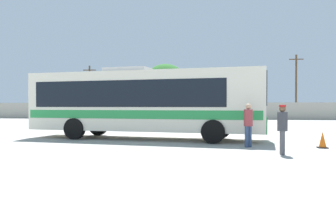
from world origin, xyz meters
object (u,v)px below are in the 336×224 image
Objects in this scene: coach_bus_cream_green at (142,101)px; passenger_waiting_on_apron at (282,126)px; parked_car_leftmost_silver at (120,113)px; roadside_tree_midleft at (166,82)px; utility_pole_near at (296,85)px; traffic_cone_on_apron at (323,140)px; parked_car_second_black at (167,114)px; roadside_tree_left at (105,90)px; roadside_tree_midright at (204,90)px; attendant_by_bus_door at (248,123)px; utility_pole_far at (90,91)px.

coach_bus_cream_green is 7.62m from passenger_waiting_on_apron.
parked_car_leftmost_silver is 0.61× the size of roadside_tree_midleft.
utility_pole_near reaches higher than traffic_cone_on_apron.
coach_bus_cream_green is 2.82× the size of parked_car_second_black.
parked_car_leftmost_silver is (-7.71, 22.94, -1.12)m from coach_bus_cream_green.
roadside_tree_left is at bearing 175.73° from utility_pole_near.
passenger_waiting_on_apron is 37.12m from roadside_tree_midright.
traffic_cone_on_apron is (20.30, -34.63, -3.67)m from roadside_tree_left.
attendant_by_bus_door is at bearing -29.88° from coach_bus_cream_green.
attendant_by_bus_door is at bearing -76.14° from roadside_tree_midleft.
parked_car_leftmost_silver is at bearing 116.09° from attendant_by_bus_door.
roadside_tree_midright reaches higher than passenger_waiting_on_apron.
coach_bus_cream_green reaches higher than parked_car_second_black.
roadside_tree_left is (-17.47, 34.73, 3.00)m from attendant_by_bus_door.
passenger_waiting_on_apron is at bearing -132.09° from traffic_cone_on_apron.
parked_car_second_black is at bearing -38.76° from roadside_tree_left.
parked_car_leftmost_silver is at bearing -46.16° from utility_pole_far.
utility_pole_near reaches higher than utility_pole_far.
roadside_tree_midleft is (-3.36, 30.64, 3.17)m from coach_bus_cream_green.
utility_pole_far is at bearing 153.24° from parked_car_second_black.
parked_car_leftmost_silver is 13.58m from roadside_tree_midright.
roadside_tree_midleft is (4.35, 7.70, 4.29)m from parked_car_leftmost_silver.
parked_car_second_black is 6.58× the size of traffic_cone_on_apron.
roadside_tree_left is at bearing 172.13° from roadside_tree_midleft.
parked_car_leftmost_silver is at bearing 108.58° from coach_bus_cream_green.
traffic_cone_on_apron is (7.73, -2.71, -1.58)m from coach_bus_cream_green.
passenger_waiting_on_apron is 36.86m from roadside_tree_midleft.
roadside_tree_left is 0.73× the size of roadside_tree_midleft.
utility_pole_near is at bearing 76.69° from passenger_waiting_on_apron.
passenger_waiting_on_apron is 0.23× the size of utility_pole_far.
roadside_tree_left is at bearing 116.70° from attendant_by_bus_door.
roadside_tree_midleft is at bearing 96.25° from coach_bus_cream_green.
coach_bus_cream_green is at bearing -93.41° from roadside_tree_midright.
parked_car_second_black is at bearing 104.90° from attendant_by_bus_door.
utility_pole_near is 1.55× the size of roadside_tree_midright.
utility_pole_far is (-18.95, 32.36, 2.87)m from attendant_by_bus_door.
passenger_waiting_on_apron is at bearing -65.09° from attendant_by_bus_door.
utility_pole_near is at bearing -9.55° from roadside_tree_midright.
utility_pole_near is at bearing 21.64° from parked_car_second_black.
utility_pole_near is 33.50m from traffic_cone_on_apron.
coach_bus_cream_green is 8.34m from traffic_cone_on_apron.
traffic_cone_on_apron is at bearing 47.91° from passenger_waiting_on_apron.
roadside_tree_left reaches higher than roadside_tree_midright.
coach_bus_cream_green is 30.99m from roadside_tree_midleft.
coach_bus_cream_green is 7.14× the size of passenger_waiting_on_apron.
passenger_waiting_on_apron is at bearing -103.31° from utility_pole_near.
traffic_cone_on_apron is (5.82, -34.69, -3.68)m from roadside_tree_midright.
utility_pole_far reaches higher than passenger_waiting_on_apron.
utility_pole_near is 12.32m from roadside_tree_midright.
coach_bus_cream_green is 1.42× the size of utility_pole_near.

